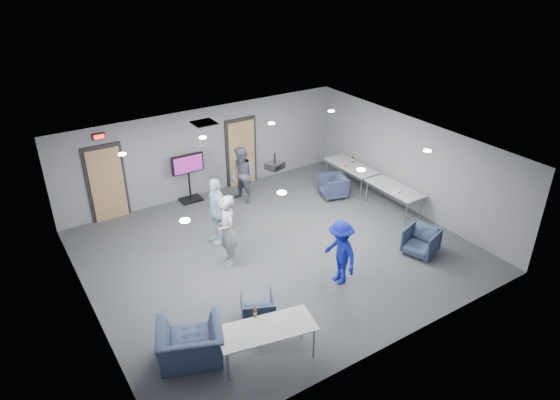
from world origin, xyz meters
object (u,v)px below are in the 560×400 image
chair_right_c (421,241)px  table_right_b (394,189)px  person_d (340,252)px  table_front_left (266,330)px  projector (275,165)px  chair_front_a (258,308)px  bottle_front (255,313)px  chair_front_b (191,344)px  bottle_right (353,159)px  person_b (242,175)px  person_c (216,211)px  table_right_a (351,167)px  chair_right_a (333,186)px  person_a (227,231)px  tv_stand (189,175)px

chair_right_c → table_right_b: (1.02, 2.04, 0.33)m
person_d → table_front_left: bearing=-63.6°
projector → chair_front_a: bearing=-148.5°
bottle_front → chair_front_a: bearing=56.5°
person_d → bottle_front: person_d is taller
chair_front_b → bottle_right: (7.49, 4.35, 0.44)m
chair_right_c → person_b: bearing=-171.8°
bottle_front → chair_right_c: bearing=6.5°
person_b → person_c: size_ratio=0.95×
table_right_a → table_right_b: bearing=-180.0°
chair_right_a → bottle_front: bearing=-34.9°
person_b → table_right_a: bearing=56.1°
table_front_left → chair_right_c: bearing=22.8°
table_right_b → person_a: bearing=88.0°
person_b → projector: 3.36m
person_a → table_front_left: bearing=-5.9°
chair_front_a → person_a: bearing=-77.6°
bottle_front → tv_stand: bearing=77.4°
bottle_front → bottle_right: size_ratio=0.87×
person_a → projector: (1.18, -0.25, 1.50)m
person_a → projector: projector is taller
person_c → chair_right_c: bearing=53.7°
person_a → bottle_right: 5.75m
chair_right_c → chair_front_b: bearing=-105.6°
person_b → chair_front_a: person_b is taller
person_b → chair_front_b: (-3.92, -5.11, -0.47)m
chair_right_c → chair_front_b: size_ratio=0.65×
person_a → bottle_front: (-0.87, -2.80, -0.09)m
person_d → bottle_right: 5.36m
person_b → tv_stand: (-1.31, 0.91, -0.02)m
chair_front_a → tv_stand: (1.01, 5.75, 0.53)m
chair_front_a → projector: 3.29m
person_d → table_right_b: 3.93m
person_c → chair_front_b: size_ratio=1.51×
chair_front_b → projector: (3.24, 2.21, 2.02)m
table_right_b → bottle_right: size_ratio=6.63×
chair_front_a → chair_front_b: (-1.60, -0.27, 0.07)m
chair_right_c → table_front_left: bearing=-97.0°
chair_right_c → table_front_left: (-5.08, -0.97, 0.33)m
chair_front_b → bottle_front: 1.31m
chair_right_c → tv_stand: tv_stand is taller
table_right_a → bottle_front: size_ratio=7.96×
person_d → chair_front_b: (-3.84, -0.43, -0.40)m
person_c → table_right_b: (5.04, -1.20, -0.22)m
chair_front_b → bottle_front: bottle_front is taller
person_a → chair_front_b: bearing=-30.9°
table_front_left → bottle_right: bottle_right is taller
chair_front_a → tv_stand: bearing=-75.7°
person_b → chair_front_a: (-2.32, -4.84, -0.55)m
person_d → projector: projector is taller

